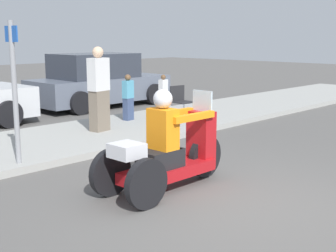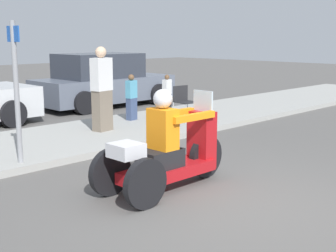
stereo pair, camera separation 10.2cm
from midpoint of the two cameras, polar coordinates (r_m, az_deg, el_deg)
ground_plane at (r=6.02m, az=9.70°, el=-9.54°), size 60.00×60.00×0.00m
sidewalk_strip at (r=9.32m, az=-13.91°, el=-1.98°), size 28.00×2.80×0.12m
motorcycle_trike at (r=6.41m, az=0.44°, el=-3.40°), size 2.16×0.80×1.40m
spectator_far_back at (r=12.25m, az=0.12°, el=3.90°), size 0.25×0.17×0.99m
spectator_near_curb at (r=9.87m, az=-7.78°, el=4.29°), size 0.45×0.31×1.76m
spectator_with_child at (r=11.12m, az=-4.21°, el=3.41°), size 0.28×0.19×1.09m
folding_chair_set_back at (r=11.02m, az=2.21°, el=3.26°), size 0.50×0.50×0.82m
parked_car_lot_right at (r=14.24m, az=-7.71°, el=5.38°), size 4.26×1.96×1.59m
street_sign at (r=7.55m, az=-17.64°, el=4.56°), size 0.08×0.36×2.20m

